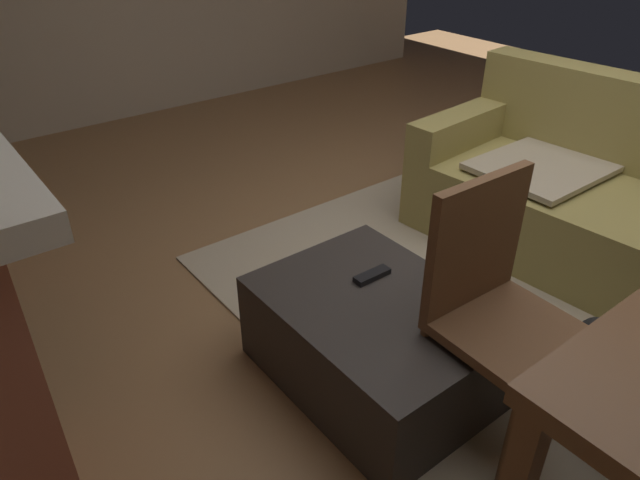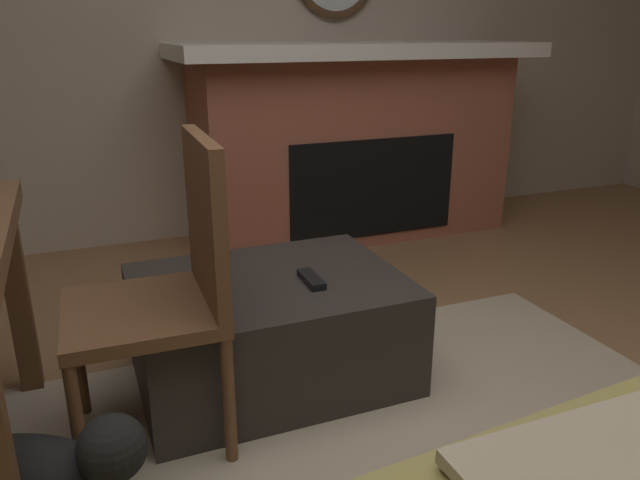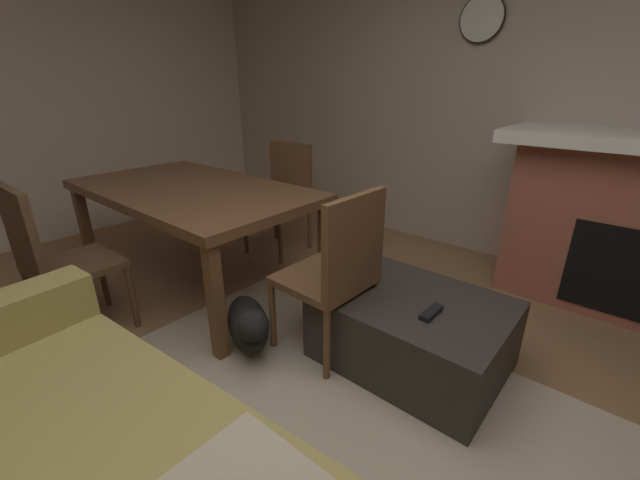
% 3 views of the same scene
% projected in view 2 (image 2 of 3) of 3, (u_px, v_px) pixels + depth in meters
% --- Properties ---
extents(wall_back_fireplace_side, '(7.58, 0.12, 2.71)m').
position_uv_depth(wall_back_fireplace_side, '(179.00, 1.00, 3.40)').
color(wall_back_fireplace_side, '#B7A893').
rests_on(wall_back_fireplace_side, ground).
extents(fireplace, '(2.09, 0.76, 1.13)m').
position_uv_depth(fireplace, '(353.00, 141.00, 3.65)').
color(fireplace, '#9E5642').
rests_on(fireplace, ground).
extents(ottoman_coffee_table, '(0.92, 0.69, 0.39)m').
position_uv_depth(ottoman_coffee_table, '(270.00, 329.00, 2.18)').
color(ottoman_coffee_table, '#2D2826').
rests_on(ottoman_coffee_table, ground).
extents(tv_remote, '(0.05, 0.16, 0.02)m').
position_uv_depth(tv_remote, '(311.00, 279.00, 2.08)').
color(tv_remote, black).
rests_on(tv_remote, ottoman_coffee_table).
extents(dining_chair_west, '(0.45, 0.45, 0.93)m').
position_uv_depth(dining_chair_west, '(172.00, 278.00, 1.77)').
color(dining_chair_west, brown).
rests_on(dining_chair_west, ground).
extents(small_dog, '(0.53, 0.44, 0.31)m').
position_uv_depth(small_dog, '(46.00, 475.00, 1.49)').
color(small_dog, black).
rests_on(small_dog, ground).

